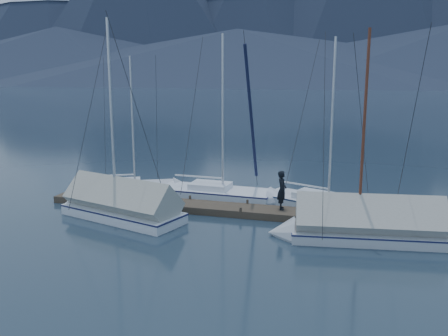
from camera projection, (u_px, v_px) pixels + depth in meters
The scene contains 10 objects.
ground at pixel (212, 225), 21.06m from camera, with size 1000.00×1000.00×0.00m, color #152230.
mountain_range at pixel (362, 2), 357.70m from camera, with size 877.00×584.00×150.50m.
dock at pixel (224, 210), 22.92m from camera, with size 18.00×1.50×0.54m.
mooring_posts at pixel (214, 205), 23.01m from camera, with size 15.12×1.52×0.35m.
sailboat_open_left at pixel (143, 188), 27.29m from camera, with size 6.41×4.31×8.30m.
sailboat_open_mid at pixel (232, 195), 25.49m from camera, with size 7.23×3.07×9.46m.
sailboat_open_right at pixel (337, 208), 23.18m from camera, with size 7.12×4.39×9.13m.
sailboat_covered_near at pixel (354, 228), 19.21m from camera, with size 7.33×3.28×9.22m.
sailboat_covered_far at pixel (114, 207), 22.19m from camera, with size 7.36×4.05×9.90m.
person at pixel (282, 190), 22.14m from camera, with size 0.67×0.44×1.84m, color black.
Camera 1 is at (6.01, -19.23, 6.66)m, focal length 38.00 mm.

